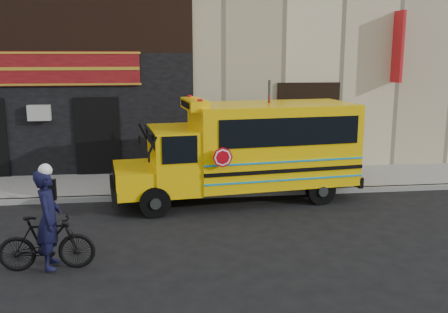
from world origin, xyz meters
name	(u,v)px	position (x,y,z in m)	size (l,w,h in m)	color
ground	(209,228)	(0.00, 0.00, 0.00)	(120.00, 120.00, 0.00)	black
curb	(201,195)	(0.00, 2.60, 0.07)	(40.00, 0.20, 0.15)	gray
sidewalk	(197,182)	(0.00, 4.10, 0.07)	(40.00, 3.00, 0.15)	gray
building	(183,5)	(-0.04, 10.45, 6.13)	(20.00, 10.70, 12.00)	beige
school_bus	(250,148)	(1.38, 2.26, 1.51)	(7.11, 2.98, 2.92)	black
sign_pole	(269,133)	(2.00, 2.65, 1.86)	(0.08, 0.30, 3.38)	#363D39
bicycle	(47,243)	(-3.33, -2.00, 0.55)	(0.51, 1.81, 1.09)	black
cyclist	(49,221)	(-3.26, -1.97, 0.97)	(0.71, 0.46, 1.94)	black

